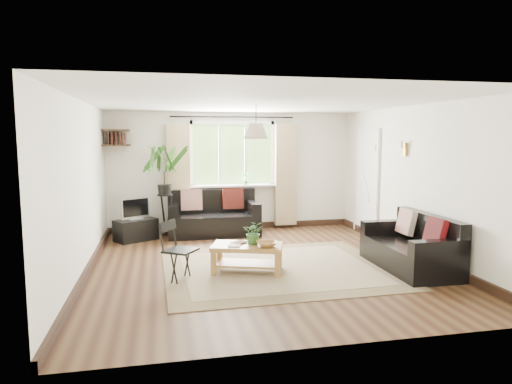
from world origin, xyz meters
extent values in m
plane|color=black|center=(0.00, 0.00, 0.00)|extent=(5.50, 5.50, 0.00)
plane|color=white|center=(0.00, 0.00, 2.40)|extent=(5.50, 5.50, 0.00)
cube|color=white|center=(0.00, 2.75, 1.20)|extent=(5.00, 0.02, 2.40)
cube|color=white|center=(0.00, -2.75, 1.20)|extent=(5.00, 0.02, 2.40)
cube|color=white|center=(-2.50, 0.00, 1.20)|extent=(0.02, 5.50, 2.40)
cube|color=white|center=(2.50, 0.00, 1.20)|extent=(0.02, 5.50, 2.40)
cube|color=#B7AB8E|center=(0.18, -0.26, 0.01)|extent=(3.29, 2.84, 0.02)
cube|color=silver|center=(2.47, 1.70, 1.00)|extent=(0.06, 0.96, 2.06)
imported|color=#2E5D25|center=(-0.18, -0.32, 0.57)|extent=(0.36, 0.33, 0.33)
imported|color=olive|center=(-0.04, -0.51, 0.44)|extent=(0.33, 0.33, 0.07)
imported|color=white|center=(-0.54, -0.34, 0.41)|extent=(0.23, 0.26, 0.02)
imported|color=brown|center=(-0.43, -0.17, 0.41)|extent=(0.27, 0.26, 0.02)
cube|color=black|center=(-1.92, 2.06, 0.20)|extent=(0.84, 0.74, 0.39)
imported|color=#2D6023|center=(0.25, 2.63, 1.06)|extent=(0.14, 0.10, 0.27)
camera|label=1|loc=(-1.45, -6.49, 1.90)|focal=32.00mm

